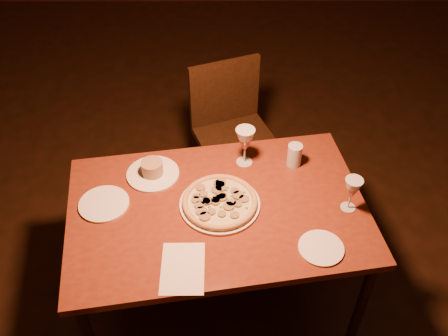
{
  "coord_description": "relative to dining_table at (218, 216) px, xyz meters",
  "views": [
    {
      "loc": [
        -0.2,
        -1.55,
        2.29
      ],
      "look_at": [
        -0.19,
        -0.03,
        0.87
      ],
      "focal_mm": 40.0,
      "sensor_mm": 36.0,
      "label": 1
    }
  ],
  "objects": [
    {
      "name": "wine_glass_far",
      "position": [
        0.13,
        0.29,
        0.16
      ],
      "size": [
        0.09,
        0.09,
        0.2
      ],
      "primitive_type": null,
      "color": "#B45A4B",
      "rests_on": "dining_table"
    },
    {
      "name": "chair_far",
      "position": [
        0.08,
        0.8,
        -0.14
      ],
      "size": [
        0.54,
        0.54,
        0.86
      ],
      "rotation": [
        0.0,
        0.0,
        0.37
      ],
      "color": "black",
      "rests_on": "floor"
    },
    {
      "name": "water_tumbler",
      "position": [
        0.36,
        0.28,
        0.12
      ],
      "size": [
        0.07,
        0.07,
        0.11
      ],
      "primitive_type": "cylinder",
      "color": "silver",
      "rests_on": "dining_table"
    },
    {
      "name": "wine_glass_right",
      "position": [
        0.56,
        -0.01,
        0.14
      ],
      "size": [
        0.08,
        0.08,
        0.17
      ],
      "primitive_type": null,
      "color": "#B45A4B",
      "rests_on": "dining_table"
    },
    {
      "name": "ramekin_saucer",
      "position": [
        -0.3,
        0.21,
        0.09
      ],
      "size": [
        0.24,
        0.24,
        0.08
      ],
      "color": "white",
      "rests_on": "dining_table"
    },
    {
      "name": "side_plate_near",
      "position": [
        0.42,
        -0.23,
        0.07
      ],
      "size": [
        0.18,
        0.18,
        0.01
      ],
      "primitive_type": "cylinder",
      "color": "white",
      "rests_on": "dining_table"
    },
    {
      "name": "side_plate_left",
      "position": [
        -0.49,
        0.02,
        0.07
      ],
      "size": [
        0.22,
        0.22,
        0.01
      ],
      "primitive_type": "cylinder",
      "color": "white",
      "rests_on": "dining_table"
    },
    {
      "name": "menu_card",
      "position": [
        -0.13,
        -0.32,
        0.06
      ],
      "size": [
        0.17,
        0.25,
        0.0
      ],
      "primitive_type": "cube",
      "rotation": [
        0.0,
        0.0,
        0.01
      ],
      "color": "white",
      "rests_on": "dining_table"
    },
    {
      "name": "pizza_plate",
      "position": [
        0.01,
        0.01,
        0.08
      ],
      "size": [
        0.35,
        0.35,
        0.04
      ],
      "color": "white",
      "rests_on": "dining_table"
    },
    {
      "name": "dining_table",
      "position": [
        0.0,
        0.0,
        0.0
      ],
      "size": [
        1.4,
        1.02,
        0.69
      ],
      "rotation": [
        0.0,
        0.0,
        0.16
      ],
      "color": "maroon",
      "rests_on": "floor"
    },
    {
      "name": "floor",
      "position": [
        0.22,
        0.08,
        -0.63
      ],
      "size": [
        7.0,
        7.0,
        0.0
      ],
      "primitive_type": "plane",
      "color": "#321910",
      "rests_on": "ground"
    }
  ]
}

